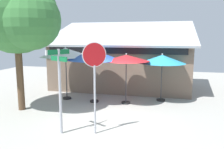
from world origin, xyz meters
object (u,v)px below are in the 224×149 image
Objects in this scene: stop_sign at (95,70)px; street_sign_post at (60,83)px; patio_umbrella_teal_far_right at (162,59)px; patio_umbrella_ivory_left at (66,53)px; shade_tree at (19,14)px; patio_umbrella_crimson_right at (126,58)px; patio_umbrella_royal_blue_center at (94,55)px.

street_sign_post is at bearing -167.03° from stop_sign.
patio_umbrella_teal_far_right is at bearing 66.38° from stop_sign.
patio_umbrella_ivory_left is 4.98m from patio_umbrella_teal_far_right.
patio_umbrella_teal_far_right is 0.40× the size of shade_tree.
street_sign_post is 5.93m from patio_umbrella_teal_far_right.
patio_umbrella_teal_far_right is at bearing 29.11° from patio_umbrella_crimson_right.
stop_sign is 4.62m from shade_tree.
stop_sign is 3.80m from patio_umbrella_crimson_right.
stop_sign is (1.14, 0.26, 0.42)m from street_sign_post.
patio_umbrella_ivory_left is 1.11× the size of patio_umbrella_crimson_right.
patio_umbrella_royal_blue_center is at bearing -7.62° from patio_umbrella_ivory_left.
patio_umbrella_crimson_right is at bearing 69.36° from street_sign_post.
stop_sign reaches higher than patio_umbrella_royal_blue_center.
stop_sign is at bearing -53.85° from patio_umbrella_ivory_left.
patio_umbrella_ivory_left is 1.13× the size of patio_umbrella_teal_far_right.
patio_umbrella_crimson_right is at bearing -150.89° from patio_umbrella_teal_far_right.
stop_sign is 1.27× the size of patio_umbrella_teal_far_right.
street_sign_post is 1.24m from stop_sign.
stop_sign is 1.15× the size of patio_umbrella_royal_blue_center.
patio_umbrella_teal_far_right is at bearing 57.25° from street_sign_post.
street_sign_post is 4.35m from patio_umbrella_crimson_right.
patio_umbrella_teal_far_right is (3.29, 1.05, -0.23)m from patio_umbrella_royal_blue_center.
street_sign_post is at bearing -34.84° from shade_tree.
patio_umbrella_teal_far_right is (4.90, 0.83, -0.32)m from patio_umbrella_ivory_left.
patio_umbrella_ivory_left is 0.46× the size of shade_tree.
stop_sign reaches higher than patio_umbrella_crimson_right.
patio_umbrella_royal_blue_center is (-1.23, 3.67, 0.19)m from stop_sign.
shade_tree is (-3.83, 1.61, 2.02)m from stop_sign.
street_sign_post is 3.98m from patio_umbrella_royal_blue_center.
stop_sign is 4.82m from patio_umbrella_ivory_left.
patio_umbrella_teal_far_right is at bearing 9.62° from patio_umbrella_ivory_left.
stop_sign is at bearing -113.62° from patio_umbrella_teal_far_right.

